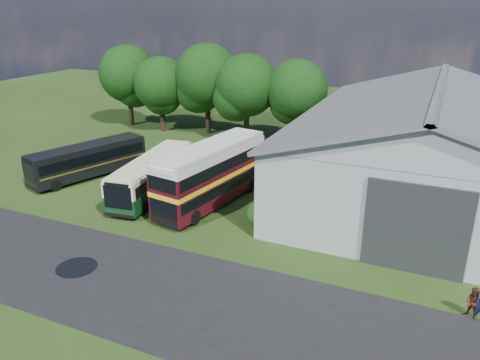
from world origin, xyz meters
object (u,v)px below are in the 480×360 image
at_px(bus_dark_single, 88,160).
at_px(visitor_b, 474,304).
at_px(storage_shed, 433,140).
at_px(bus_green_single, 153,175).
at_px(bus_maroon_double, 211,175).

xyz_separation_m(bus_dark_single, visitor_b, (28.48, -7.66, -0.65)).
bearing_deg(bus_dark_single, visitor_b, 3.92).
bearing_deg(storage_shed, bus_dark_single, -163.81).
bearing_deg(bus_dark_single, bus_green_single, 11.17).
height_order(storage_shed, bus_maroon_double, storage_shed).
bearing_deg(bus_maroon_double, visitor_b, -13.00).
distance_m(storage_shed, bus_green_single, 20.60).
height_order(bus_maroon_double, visitor_b, bus_maroon_double).
bearing_deg(storage_shed, visitor_b, -78.91).
relative_size(bus_green_single, visitor_b, 6.58).
bearing_deg(bus_maroon_double, bus_green_single, -169.05).
distance_m(bus_maroon_double, bus_dark_single, 11.78).
xyz_separation_m(storage_shed, bus_maroon_double, (-13.80, -8.21, -1.99)).
relative_size(storage_shed, visitor_b, 15.87).
bearing_deg(bus_dark_single, bus_maroon_double, 15.07).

